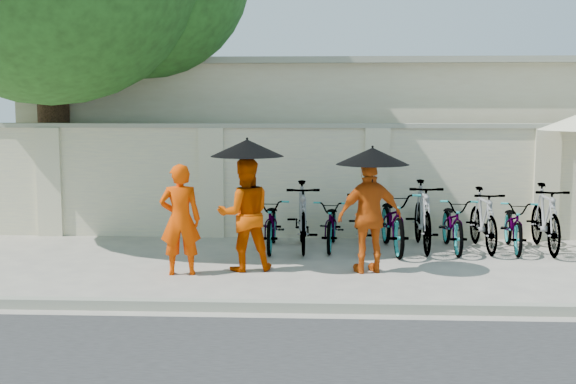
{
  "coord_description": "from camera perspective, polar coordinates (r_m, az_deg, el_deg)",
  "views": [
    {
      "loc": [
        1.01,
        -9.92,
        2.39
      ],
      "look_at": [
        0.49,
        0.89,
        1.1
      ],
      "focal_mm": 45.0,
      "sensor_mm": 36.0,
      "label": 1
    }
  ],
  "objects": [
    {
      "name": "building_behind",
      "position": [
        16.96,
        6.08,
        4.1
      ],
      "size": [
        14.0,
        6.0,
        3.2
      ],
      "primitive_type": "cube",
      "color": "beige",
      "rests_on": "ground"
    },
    {
      "name": "monk_center",
      "position": [
        10.51,
        -3.44,
        -1.77
      ],
      "size": [
        0.94,
        0.81,
        1.65
      ],
      "primitive_type": "imported",
      "rotation": [
        0.0,
        0.0,
        3.4
      ],
      "color": "#CC4000",
      "rests_on": "ground"
    },
    {
      "name": "bike_3",
      "position": [
        12.19,
        5.88,
        -2.07
      ],
      "size": [
        0.61,
        1.75,
        1.04
      ],
      "primitive_type": "imported",
      "rotation": [
        0.0,
        0.0,
        -0.07
      ],
      "color": "slate",
      "rests_on": "ground"
    },
    {
      "name": "ground",
      "position": [
        10.25,
        -3.02,
        -6.7
      ],
      "size": [
        80.0,
        80.0,
        0.0
      ],
      "primitive_type": "plane",
      "color": "#B3A996"
    },
    {
      "name": "compound_wall",
      "position": [
        13.19,
        2.67,
        0.75
      ],
      "size": [
        20.0,
        0.3,
        2.0
      ],
      "primitive_type": "cube",
      "color": "beige",
      "rests_on": "ground"
    },
    {
      "name": "bike_2",
      "position": [
        12.17,
        3.52,
        -2.5
      ],
      "size": [
        0.68,
        1.66,
        0.85
      ],
      "primitive_type": "imported",
      "rotation": [
        0.0,
        0.0,
        -0.07
      ],
      "color": "slate",
      "rests_on": "ground"
    },
    {
      "name": "bike_6",
      "position": [
        12.28,
        12.93,
        -2.45
      ],
      "size": [
        0.6,
        1.72,
        0.9
      ],
      "primitive_type": "imported",
      "rotation": [
        0.0,
        0.0,
        -0.0
      ],
      "color": "slate",
      "rests_on": "ground"
    },
    {
      "name": "bike_7",
      "position": [
        12.43,
        15.16,
        -2.1
      ],
      "size": [
        0.55,
        1.74,
        1.04
      ],
      "primitive_type": "imported",
      "rotation": [
        0.0,
        0.0,
        0.04
      ],
      "color": "slate",
      "rests_on": "ground"
    },
    {
      "name": "bike_1",
      "position": [
        12.03,
        1.14,
        -1.91
      ],
      "size": [
        0.64,
        1.92,
        1.14
      ],
      "primitive_type": "imported",
      "rotation": [
        0.0,
        0.0,
        0.06
      ],
      "color": "slate",
      "rests_on": "ground"
    },
    {
      "name": "bike_0",
      "position": [
        12.06,
        -1.25,
        -2.47
      ],
      "size": [
        0.61,
        1.71,
        0.89
      ],
      "primitive_type": "imported",
      "rotation": [
        0.0,
        0.0,
        0.01
      ],
      "color": "slate",
      "rests_on": "ground"
    },
    {
      "name": "monk_left",
      "position": [
        10.34,
        -8.51,
        -2.16
      ],
      "size": [
        0.62,
        0.45,
        1.59
      ],
      "primitive_type": "imported",
      "rotation": [
        0.0,
        0.0,
        3.27
      ],
      "color": "#EA3E00",
      "rests_on": "ground"
    },
    {
      "name": "parasol_right",
      "position": [
        10.24,
        6.69,
        2.84
      ],
      "size": [
        1.04,
        1.04,
        0.89
      ],
      "color": "black",
      "rests_on": "ground"
    },
    {
      "name": "kerb",
      "position": [
        8.6,
        -4.17,
        -8.95
      ],
      "size": [
        40.0,
        0.16,
        0.12
      ],
      "primitive_type": "cube",
      "color": "gray",
      "rests_on": "ground"
    },
    {
      "name": "parasol_center",
      "position": [
        10.33,
        -3.25,
        3.5
      ],
      "size": [
        1.06,
        1.06,
        0.98
      ],
      "color": "black",
      "rests_on": "ground"
    },
    {
      "name": "bike_9",
      "position": [
        12.63,
        19.67,
        -1.95
      ],
      "size": [
        0.62,
        1.87,
        1.11
      ],
      "primitive_type": "imported",
      "rotation": [
        0.0,
        0.0,
        -0.05
      ],
      "color": "slate",
      "rests_on": "ground"
    },
    {
      "name": "bike_4",
      "position": [
        12.03,
        8.31,
        -2.26
      ],
      "size": [
        0.82,
        1.99,
        1.02
      ],
      "primitive_type": "imported",
      "rotation": [
        0.0,
        0.0,
        0.08
      ],
      "color": "slate",
      "rests_on": "ground"
    },
    {
      "name": "bike_5",
      "position": [
        12.23,
        10.59,
        -1.85
      ],
      "size": [
        0.56,
        1.92,
        1.15
      ],
      "primitive_type": "imported",
      "rotation": [
        0.0,
        0.0,
        -0.01
      ],
      "color": "slate",
      "rests_on": "ground"
    },
    {
      "name": "bike_8",
      "position": [
        12.53,
        17.43,
        -2.5
      ],
      "size": [
        0.74,
        1.7,
        0.87
      ],
      "primitive_type": "imported",
      "rotation": [
        0.0,
        0.0,
        -0.1
      ],
      "color": "slate",
      "rests_on": "ground"
    },
    {
      "name": "monk_right",
      "position": [
        10.42,
        6.48,
        -1.94
      ],
      "size": [
        1.03,
        0.67,
        1.63
      ],
      "primitive_type": "imported",
      "rotation": [
        0.0,
        0.0,
        3.45
      ],
      "color": "#C74D0D",
      "rests_on": "ground"
    }
  ]
}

